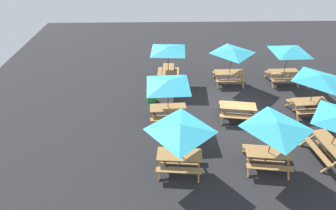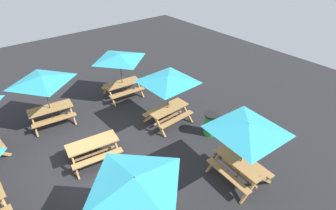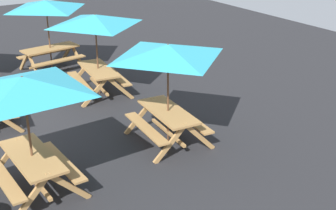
{
  "view_description": "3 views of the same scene",
  "coord_description": "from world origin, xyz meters",
  "px_view_note": "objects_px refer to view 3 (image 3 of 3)",
  "views": [
    {
      "loc": [
        3.98,
        10.85,
        8.44
      ],
      "look_at": [
        3.73,
        0.3,
        0.9
      ],
      "focal_mm": 28.0,
      "sensor_mm": 36.0,
      "label": 1
    },
    {
      "loc": [
        -2.12,
        -7.04,
        6.98
      ],
      "look_at": [
        3.73,
        0.3,
        0.9
      ],
      "focal_mm": 28.0,
      "sensor_mm": 36.0,
      "label": 2
    },
    {
      "loc": [
        11.44,
        -1.66,
        4.96
      ],
      "look_at": [
        3.34,
        3.52,
        0.9
      ],
      "focal_mm": 50.0,
      "sensor_mm": 36.0,
      "label": 3
    }
  ],
  "objects_px": {
    "picnic_table_4": "(46,10)",
    "picnic_table_0": "(24,93)",
    "picnic_table_2": "(168,58)",
    "picnic_table_1": "(95,26)"
  },
  "relations": [
    {
      "from": "picnic_table_0",
      "to": "picnic_table_2",
      "type": "relative_size",
      "value": 1.21
    },
    {
      "from": "picnic_table_0",
      "to": "picnic_table_4",
      "type": "distance_m",
      "value": 7.32
    },
    {
      "from": "picnic_table_0",
      "to": "picnic_table_4",
      "type": "height_order",
      "value": "same"
    },
    {
      "from": "picnic_table_1",
      "to": "picnic_table_2",
      "type": "bearing_deg",
      "value": 7.75
    },
    {
      "from": "picnic_table_2",
      "to": "picnic_table_0",
      "type": "bearing_deg",
      "value": -78.35
    },
    {
      "from": "picnic_table_1",
      "to": "picnic_table_0",
      "type": "bearing_deg",
      "value": -31.65
    },
    {
      "from": "picnic_table_0",
      "to": "picnic_table_1",
      "type": "distance_m",
      "value": 5.08
    },
    {
      "from": "picnic_table_4",
      "to": "picnic_table_0",
      "type": "bearing_deg",
      "value": -119.54
    },
    {
      "from": "picnic_table_2",
      "to": "picnic_table_1",
      "type": "bearing_deg",
      "value": -174.18
    },
    {
      "from": "picnic_table_2",
      "to": "picnic_table_4",
      "type": "distance_m",
      "value": 6.42
    }
  ]
}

